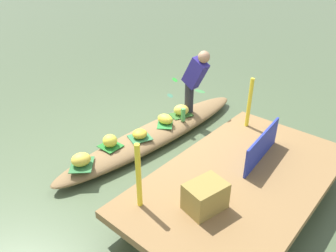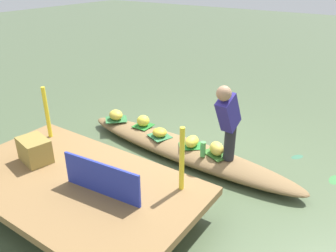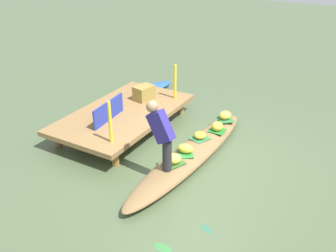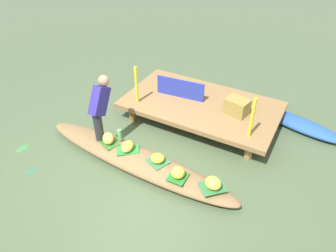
% 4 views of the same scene
% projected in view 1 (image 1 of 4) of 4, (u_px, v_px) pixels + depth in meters
% --- Properties ---
extents(canal_water, '(40.00, 40.00, 0.00)m').
position_uv_depth(canal_water, '(158.00, 139.00, 5.71)').
color(canal_water, '#4B5C3D').
rests_on(canal_water, ground).
extents(dock_platform, '(3.20, 1.80, 0.42)m').
position_uv_depth(dock_platform, '(241.00, 180.00, 4.18)').
color(dock_platform, olive).
rests_on(dock_platform, ground).
extents(vendor_boat, '(4.04, 0.88, 0.25)m').
position_uv_depth(vendor_boat, '(158.00, 133.00, 5.64)').
color(vendor_boat, olive).
rests_on(vendor_boat, ground).
extents(leaf_mat_0, '(0.30, 0.31, 0.01)m').
position_uv_depth(leaf_mat_0, '(111.00, 146.00, 5.05)').
color(leaf_mat_0, '#227428').
rests_on(leaf_mat_0, vendor_boat).
extents(banana_bunch_0, '(0.25, 0.25, 0.19)m').
position_uv_depth(banana_bunch_0, '(110.00, 141.00, 5.00)').
color(banana_bunch_0, yellow).
rests_on(banana_bunch_0, vendor_boat).
extents(leaf_mat_1, '(0.47, 0.44, 0.01)m').
position_uv_depth(leaf_mat_1, '(165.00, 123.00, 5.68)').
color(leaf_mat_1, '#2A7E34').
rests_on(leaf_mat_1, vendor_boat).
extents(banana_bunch_1, '(0.22, 0.31, 0.17)m').
position_uv_depth(banana_bunch_1, '(165.00, 119.00, 5.64)').
color(banana_bunch_1, yellow).
rests_on(banana_bunch_1, vendor_boat).
extents(leaf_mat_2, '(0.45, 0.39, 0.01)m').
position_uv_depth(leaf_mat_2, '(181.00, 115.00, 5.96)').
color(leaf_mat_2, '#336526').
rests_on(leaf_mat_2, vendor_boat).
extents(banana_bunch_2, '(0.33, 0.34, 0.19)m').
position_uv_depth(banana_bunch_2, '(181.00, 110.00, 5.91)').
color(banana_bunch_2, '#F7D14E').
rests_on(banana_bunch_2, vendor_boat).
extents(leaf_mat_3, '(0.49, 0.49, 0.01)m').
position_uv_depth(leaf_mat_3, '(82.00, 165.00, 4.63)').
color(leaf_mat_3, '#2F7039').
rests_on(leaf_mat_3, vendor_boat).
extents(banana_bunch_3, '(0.35, 0.32, 0.18)m').
position_uv_depth(banana_bunch_3, '(81.00, 159.00, 4.59)').
color(banana_bunch_3, yellow).
rests_on(banana_bunch_3, vendor_boat).
extents(leaf_mat_4, '(0.42, 0.40, 0.01)m').
position_uv_depth(leaf_mat_4, '(140.00, 138.00, 5.27)').
color(leaf_mat_4, '#327443').
rests_on(leaf_mat_4, vendor_boat).
extents(banana_bunch_4, '(0.25, 0.24, 0.14)m').
position_uv_depth(banana_bunch_4, '(140.00, 134.00, 5.23)').
color(banana_bunch_4, gold).
rests_on(banana_bunch_4, vendor_boat).
extents(vendor_person, '(0.21, 0.52, 1.20)m').
position_uv_depth(vendor_person, '(195.00, 78.00, 5.68)').
color(vendor_person, '#28282D').
rests_on(vendor_person, vendor_boat).
extents(water_bottle, '(0.08, 0.08, 0.23)m').
position_uv_depth(water_bottle, '(183.00, 115.00, 5.71)').
color(water_bottle, '#59B659').
rests_on(water_bottle, vendor_boat).
extents(market_banner, '(1.05, 0.13, 0.41)m').
position_uv_depth(market_banner, '(262.00, 146.00, 4.37)').
color(market_banner, '#26349F').
rests_on(market_banner, dock_platform).
extents(railing_post_west, '(0.06, 0.06, 0.81)m').
position_uv_depth(railing_post_west, '(249.00, 103.00, 5.08)').
color(railing_post_west, yellow).
rests_on(railing_post_west, dock_platform).
extents(railing_post_east, '(0.06, 0.06, 0.81)m').
position_uv_depth(railing_post_east, '(139.00, 176.00, 3.50)').
color(railing_post_east, yellow).
rests_on(railing_post_east, dock_platform).
extents(produce_crate, '(0.50, 0.41, 0.33)m').
position_uv_depth(produce_crate, '(205.00, 196.00, 3.58)').
color(produce_crate, olive).
rests_on(produce_crate, dock_platform).
extents(drifting_plant_0, '(0.16, 0.29, 0.01)m').
position_uv_depth(drifting_plant_0, '(200.00, 91.00, 7.52)').
color(drifting_plant_0, '#3A7C3D').
rests_on(drifting_plant_0, ground).
extents(drifting_plant_1, '(0.26, 0.31, 0.01)m').
position_uv_depth(drifting_plant_1, '(175.00, 80.00, 8.14)').
color(drifting_plant_1, '#208724').
rests_on(drifting_plant_1, ground).
extents(drifting_plant_2, '(0.22, 0.25, 0.01)m').
position_uv_depth(drifting_plant_2, '(170.00, 95.00, 7.31)').
color(drifting_plant_2, '#33674B').
rests_on(drifting_plant_2, ground).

